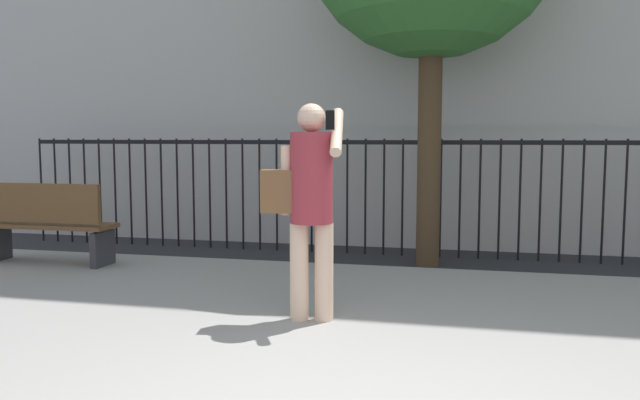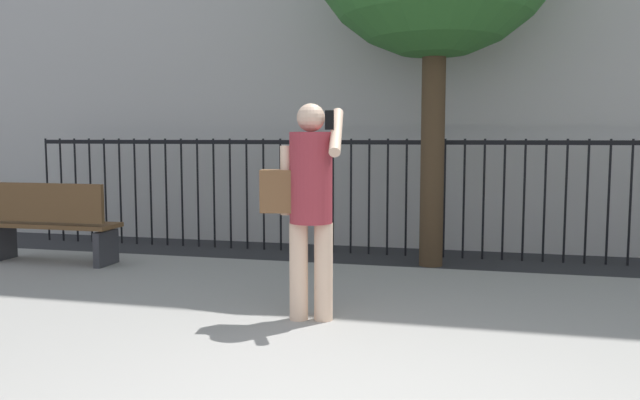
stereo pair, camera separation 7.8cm
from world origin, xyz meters
name	(u,v)px [view 1 (the left image)]	position (x,y,z in m)	size (l,w,h in m)	color
sidewalk	(403,331)	(0.00, 2.20, 0.07)	(28.00, 4.40, 0.15)	gray
iron_fence	(431,182)	(0.00, 5.90, 1.02)	(12.03, 0.04, 1.60)	black
pedestrian_on_phone	(308,195)	(-0.76, 2.10, 1.16)	(0.69, 0.51, 1.73)	beige
street_bench	(44,222)	(-4.28, 3.60, 0.65)	(1.60, 0.45, 0.95)	brown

